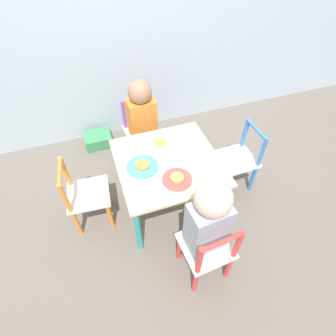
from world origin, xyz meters
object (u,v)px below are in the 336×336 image
plate_front (177,179)px  chair_red (208,251)px  chair_orange (85,196)px  chair_blue (239,160)px  child_back (143,117)px  plate_left (143,166)px  kids_table (168,167)px  plate_back (160,143)px  chair_purple (142,132)px  storage_bin (98,140)px  child_front (207,221)px

plate_front → chair_red: bearing=-84.0°
chair_orange → chair_blue: same height
child_back → plate_front: 0.65m
chair_red → child_back: 1.05m
plate_left → kids_table: bearing=-0.0°
child_back → plate_back: child_back is taller
chair_purple → kids_table: bearing=-90.0°
kids_table → storage_bin: kids_table is taller
plate_front → chair_blue: bearing=18.1°
chair_blue → child_back: bearing=-130.6°
child_front → chair_orange: bearing=-46.6°
chair_blue → plate_front: (-0.55, -0.18, 0.19)m
chair_purple → storage_bin: bearing=139.3°
storage_bin → kids_table: bearing=-64.5°
plate_left → storage_bin: size_ratio=0.84×
child_back → storage_bin: (-0.35, 0.32, -0.38)m
chair_blue → plate_left: chair_blue is taller
plate_back → storage_bin: bearing=120.8°
chair_purple → plate_front: 0.73m
child_back → storage_bin: child_back is taller
chair_red → plate_left: 0.61m
chair_purple → plate_back: (0.04, -0.38, 0.19)m
kids_table → plate_front: plate_front is taller
chair_purple → chair_orange: size_ratio=1.00×
child_back → child_front: size_ratio=0.95×
child_front → plate_left: (-0.20, 0.49, -0.02)m
plate_back → plate_front: (-0.00, -0.33, 0.00)m
plate_back → storage_bin: size_ratio=0.86×
child_back → storage_bin: size_ratio=3.09×
chair_blue → child_back: size_ratio=0.71×
plate_left → storage_bin: bearing=105.3°
plate_left → child_back: bearing=75.0°
kids_table → chair_red: (0.04, -0.54, -0.13)m
chair_purple → child_front: size_ratio=0.67×
chair_blue → child_front: child_front is taller
chair_blue → plate_back: 0.60m
child_front → storage_bin: size_ratio=3.25×
chair_blue → plate_front: 0.60m
kids_table → plate_left: bearing=180.0°
chair_red → plate_back: 0.73m
chair_blue → plate_back: size_ratio=2.55×
chair_purple → storage_bin: (-0.35, 0.26, -0.19)m
chair_purple → chair_blue: bearing=-46.1°
chair_orange → plate_front: (0.54, -0.21, 0.19)m
kids_table → chair_orange: 0.56m
plate_left → storage_bin: 0.92m
plate_front → storage_bin: size_ratio=0.76×
kids_table → plate_back: (0.00, 0.16, 0.06)m
kids_table → plate_back: plate_back is taller
kids_table → storage_bin: size_ratio=2.72×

